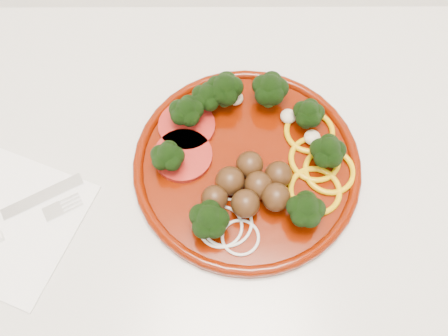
{
  "coord_description": "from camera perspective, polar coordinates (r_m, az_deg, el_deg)",
  "views": [
    {
      "loc": [
        0.11,
        1.42,
        1.49
      ],
      "look_at": [
        0.12,
        1.71,
        0.92
      ],
      "focal_mm": 40.0,
      "sensor_mm": 36.0,
      "label": 1
    }
  ],
  "objects": [
    {
      "name": "plate",
      "position": [
        0.65,
        2.71,
        1.14
      ],
      "size": [
        0.3,
        0.3,
        0.06
      ],
      "rotation": [
        0.0,
        0.0,
        -0.32
      ],
      "color": "#4F0E01",
      "rests_on": "counter"
    },
    {
      "name": "napkin",
      "position": [
        0.69,
        -23.5,
        -5.67
      ],
      "size": [
        0.23,
        0.23,
        0.0
      ],
      "primitive_type": "cube",
      "rotation": [
        0.0,
        0.0,
        1.19
      ],
      "color": "white",
      "rests_on": "counter"
    },
    {
      "name": "counter",
      "position": [
        1.09,
        -6.23,
        -11.33
      ],
      "size": [
        2.4,
        0.6,
        0.9
      ],
      "color": "silver",
      "rests_on": "ground"
    }
  ]
}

